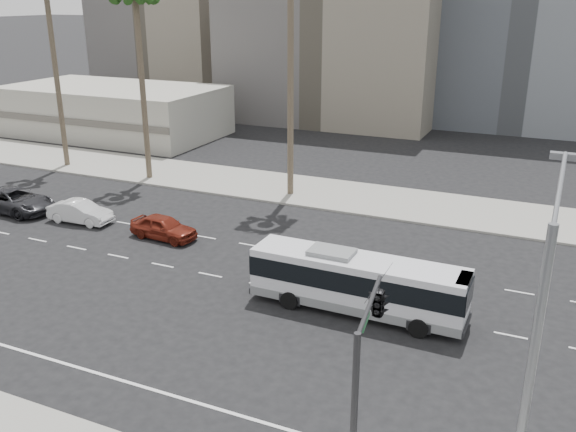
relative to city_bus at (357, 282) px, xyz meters
The scene contains 12 objects.
ground 5.46m from the city_bus, behind, with size 700.00×700.00×0.00m, color black.
sidewalk_north 16.99m from the city_bus, 107.92° to the left, with size 120.00×7.00×0.15m, color gray.
commercial_low 44.14m from the city_bus, 142.93° to the left, with size 22.00×12.16×5.00m.
midrise_beige_west 49.32m from the city_bus, 110.67° to the left, with size 24.00×18.00×18.00m, color #625D58.
midrise_gray_center 53.92m from the city_bus, 86.96° to the left, with size 20.00×20.00×26.00m, color #545960.
midrise_beige_far 66.81m from the city_bus, 130.49° to the left, with size 18.00×16.00×15.00m, color #625D58.
city_bus is the anchor object (origin of this frame).
car_a 14.02m from the city_bus, 163.56° to the left, with size 4.24×1.71×1.44m, color maroon.
car_b 20.36m from the city_bus, 168.39° to the left, with size 4.30×1.50×1.42m, color white.
car_c 25.74m from the city_bus, behind, with size 5.80×2.67×1.61m, color #232326.
streetlight_corner 14.03m from the city_bus, 55.29° to the right, with size 0.80×4.67×9.95m.
traffic_signal 10.63m from the city_bus, 69.77° to the right, with size 2.97×3.97×6.39m.
Camera 1 is at (12.66, -25.09, 13.84)m, focal length 38.36 mm.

